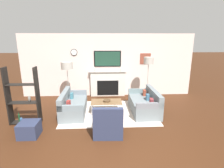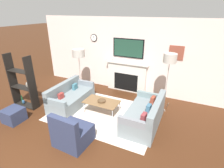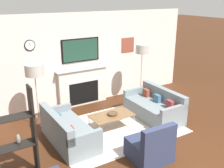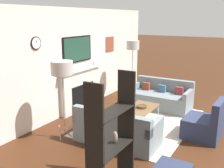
{
  "view_description": "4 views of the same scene",
  "coord_description": "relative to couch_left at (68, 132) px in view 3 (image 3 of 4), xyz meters",
  "views": [
    {
      "loc": [
        -0.19,
        -3.23,
        2.47
      ],
      "look_at": [
        0.12,
        2.79,
        0.91
      ],
      "focal_mm": 28.0,
      "sensor_mm": 36.0,
      "label": 1
    },
    {
      "loc": [
        2.15,
        -1.6,
        2.94
      ],
      "look_at": [
        -0.03,
        3.0,
        0.75
      ],
      "focal_mm": 28.0,
      "sensor_mm": 36.0,
      "label": 2
    },
    {
      "loc": [
        -3.06,
        -2.52,
        3.16
      ],
      "look_at": [
        0.22,
        2.91,
        0.99
      ],
      "focal_mm": 42.0,
      "sensor_mm": 36.0,
      "label": 3
    },
    {
      "loc": [
        -5.44,
        0.02,
        2.46
      ],
      "look_at": [
        -0.28,
        3.08,
        0.93
      ],
      "focal_mm": 42.0,
      "sensor_mm": 36.0,
      "label": 4
    }
  ],
  "objects": [
    {
      "name": "floor_lamp_right",
      "position": [
        2.82,
        1.06,
        1.36
      ],
      "size": [
        0.38,
        0.38,
        1.8
      ],
      "color": "#9E998E",
      "rests_on": "ground_plane"
    },
    {
      "name": "fireplace_wall",
      "position": [
        1.25,
        1.93,
        0.96
      ],
      "size": [
        7.46,
        0.28,
        2.7
      ],
      "color": "beige",
      "rests_on": "ground_plane"
    },
    {
      "name": "area_rug",
      "position": [
        1.24,
        0.0,
        -0.27
      ],
      "size": [
        3.1,
        2.22,
        0.01
      ],
      "color": "beige",
      "rests_on": "ground_plane"
    },
    {
      "name": "floor_lamp_left",
      "position": [
        -0.33,
        1.06,
        1.2
      ],
      "size": [
        0.44,
        0.44,
        1.64
      ],
      "color": "#9E998E",
      "rests_on": "ground_plane"
    },
    {
      "name": "armchair",
      "position": [
        1.16,
        -1.46,
        0.01
      ],
      "size": [
        0.78,
        0.76,
        0.85
      ],
      "color": "#29304B",
      "rests_on": "ground_plane"
    },
    {
      "name": "couch_right",
      "position": [
        2.49,
        0.0,
        0.01
      ],
      "size": [
        0.85,
        1.64,
        0.78
      ],
      "color": "slate",
      "rests_on": "ground_plane"
    },
    {
      "name": "coffee_table",
      "position": [
        1.15,
        0.01,
        0.1
      ],
      "size": [
        1.05,
        0.6,
        0.4
      ],
      "color": "brown",
      "rests_on": "ground_plane"
    },
    {
      "name": "decorative_bowl",
      "position": [
        1.16,
        -0.01,
        0.16
      ],
      "size": [
        0.25,
        0.25,
        0.06
      ],
      "color": "#4E3823",
      "rests_on": "coffee_table"
    },
    {
      "name": "shelf_unit",
      "position": [
        -1.3,
        -0.66,
        0.5
      ],
      "size": [
        0.89,
        0.28,
        1.71
      ],
      "color": "black",
      "rests_on": "ground_plane"
    },
    {
      "name": "couch_left",
      "position": [
        0.0,
        0.0,
        0.0
      ],
      "size": [
        0.81,
        1.68,
        0.75
      ],
      "color": "slate",
      "rests_on": "ground_plane"
    }
  ]
}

